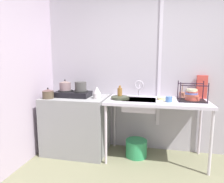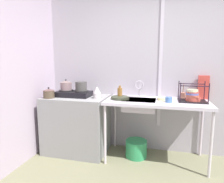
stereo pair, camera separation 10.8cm
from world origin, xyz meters
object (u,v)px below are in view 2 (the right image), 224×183
frying_pan (120,98)px  bottle_by_sink (120,93)px  pot_on_left_burner (66,85)px  faucet (139,86)px  cup_by_rack (169,100)px  dish_rack (193,96)px  small_bowl_on_drainboard (162,99)px  stove (74,94)px  cereal_box (203,87)px  pot_beside_stove (49,93)px  sink_basin (139,105)px  bucket_on_floor (136,149)px  pot_on_right_burner (81,86)px  utensil_jar (183,95)px  percolator (97,93)px

frying_pan → bottle_by_sink: bottle_by_sink is taller
pot_on_left_burner → bottle_by_sink: size_ratio=0.92×
faucet → cup_by_rack: faucet is taller
pot_on_left_burner → dish_rack: 1.88m
small_bowl_on_drainboard → bottle_by_sink: bearing=-179.5°
stove → cereal_box: 1.95m
pot_beside_stove → sink_basin: (1.33, 0.21, -0.15)m
frying_pan → small_bowl_on_drainboard: 0.60m
sink_basin → bucket_on_floor: (-0.03, 0.01, -0.68)m
cup_by_rack → small_bowl_on_drainboard: cup_by_rack is taller
pot_on_left_burner → pot_on_right_burner: (0.26, -0.00, -0.00)m
sink_basin → dish_rack: size_ratio=1.27×
pot_on_left_burner → faucet: 1.15m
stove → bucket_on_floor: 1.28m
dish_rack → pot_on_right_burner: bearing=-178.5°
utensil_jar → frying_pan: bearing=-160.9°
bottle_by_sink → cereal_box: 1.22m
pot_beside_stove → bucket_on_floor: (1.30, 0.23, -0.83)m
small_bowl_on_drainboard → cereal_box: bearing=23.3°
frying_pan → faucet: bearing=38.1°
stove → utensil_jar: bearing=9.5°
cereal_box → pot_on_right_burner: bearing=-167.8°
sink_basin → frying_pan: size_ratio=1.74×
pot_on_right_burner → small_bowl_on_drainboard: 1.23m
sink_basin → cup_by_rack: cup_by_rack is taller
utensil_jar → stove: bearing=-170.5°
percolator → bottle_by_sink: (0.33, 0.08, -0.00)m
frying_pan → bottle_by_sink: size_ratio=1.40×
utensil_jar → bucket_on_floor: 1.07m
pot_beside_stove → bucket_on_floor: 1.56m
stove → pot_on_left_burner: pot_on_left_burner is taller
frying_pan → bucket_on_floor: bearing=10.4°
frying_pan → bottle_by_sink: bearing=104.7°
sink_basin → bucket_on_floor: 0.68m
utensil_jar → bucket_on_floor: size_ratio=0.72×
cereal_box → percolator: bearing=-164.5°
frying_pan → bucket_on_floor: frying_pan is taller
pot_on_left_burner → pot_beside_stove: (-0.17, -0.22, -0.10)m
dish_rack → cup_by_rack: bearing=-156.8°
sink_basin → dish_rack: 0.74m
bucket_on_floor → cereal_box: bearing=16.6°
pot_on_left_burner → small_bowl_on_drainboard: pot_on_left_burner is taller
pot_on_right_burner → percolator: (0.27, -0.05, -0.08)m
bucket_on_floor → pot_on_right_burner: bearing=-179.4°
faucet → small_bowl_on_drainboard: (0.34, -0.13, -0.16)m
faucet → small_bowl_on_drainboard: bearing=-20.9°
pot_beside_stove → bottle_by_sink: 1.07m
pot_beside_stove → sink_basin: pot_beside_stove is taller
bucket_on_floor → pot_on_left_burner: bearing=-179.6°
frying_pan → dish_rack: (1.00, 0.08, 0.05)m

